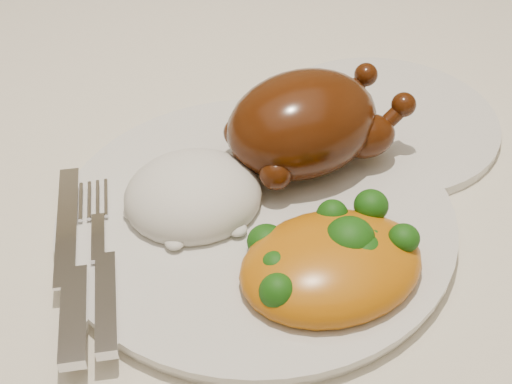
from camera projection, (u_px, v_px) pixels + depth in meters
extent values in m
cube|color=brown|center=(198.00, 217.00, 0.62)|extent=(1.60, 0.90, 0.04)
cube|color=beige|center=(197.00, 196.00, 0.60)|extent=(1.72, 1.02, 0.01)
cube|color=beige|center=(134.00, 14.00, 1.03)|extent=(1.72, 0.01, 0.18)
cylinder|color=silver|center=(256.00, 217.00, 0.57)|extent=(0.33, 0.33, 0.01)
cylinder|color=silver|center=(381.00, 122.00, 0.67)|extent=(0.27, 0.27, 0.01)
ellipsoid|color=#4D1C08|center=(302.00, 124.00, 0.58)|extent=(0.15, 0.13, 0.08)
ellipsoid|color=#4D1C08|center=(294.00, 109.00, 0.56)|extent=(0.07, 0.06, 0.03)
ellipsoid|color=#4D1C08|center=(366.00, 136.00, 0.59)|extent=(0.05, 0.04, 0.04)
sphere|color=#4D1C08|center=(404.00, 105.00, 0.59)|extent=(0.02, 0.02, 0.02)
ellipsoid|color=#4D1C08|center=(330.00, 104.00, 0.62)|extent=(0.05, 0.04, 0.04)
sphere|color=#4D1C08|center=(366.00, 75.00, 0.62)|extent=(0.02, 0.02, 0.02)
sphere|color=#4D1C08|center=(276.00, 173.00, 0.55)|extent=(0.03, 0.03, 0.03)
sphere|color=#4D1C08|center=(239.00, 133.00, 0.59)|extent=(0.03, 0.03, 0.03)
ellipsoid|color=white|center=(193.00, 196.00, 0.56)|extent=(0.11, 0.10, 0.06)
ellipsoid|color=orange|center=(331.00, 266.00, 0.50)|extent=(0.15, 0.12, 0.05)
ellipsoid|color=orange|center=(373.00, 247.00, 0.52)|extent=(0.06, 0.06, 0.03)
ellipsoid|color=#103609|center=(266.00, 242.00, 0.52)|extent=(0.03, 0.03, 0.02)
ellipsoid|color=#103609|center=(371.00, 205.00, 0.53)|extent=(0.03, 0.03, 0.02)
ellipsoid|color=#103609|center=(316.00, 236.00, 0.52)|extent=(0.03, 0.03, 0.02)
ellipsoid|color=#103609|center=(276.00, 267.00, 0.49)|extent=(0.02, 0.02, 0.02)
ellipsoid|color=#103609|center=(361.00, 255.00, 0.50)|extent=(0.04, 0.04, 0.03)
ellipsoid|color=#103609|center=(404.00, 238.00, 0.50)|extent=(0.02, 0.02, 0.02)
ellipsoid|color=#103609|center=(370.00, 248.00, 0.51)|extent=(0.03, 0.03, 0.03)
ellipsoid|color=#103609|center=(332.00, 216.00, 0.53)|extent=(0.02, 0.02, 0.03)
ellipsoid|color=#103609|center=(350.00, 239.00, 0.50)|extent=(0.04, 0.04, 0.03)
ellipsoid|color=#103609|center=(278.00, 292.00, 0.48)|extent=(0.03, 0.03, 0.03)
cube|color=silver|center=(67.00, 224.00, 0.54)|extent=(0.03, 0.13, 0.00)
cube|color=silver|center=(74.00, 315.00, 0.47)|extent=(0.02, 0.08, 0.01)
cube|color=silver|center=(106.00, 303.00, 0.48)|extent=(0.02, 0.09, 0.01)
cube|color=silver|center=(96.00, 218.00, 0.55)|extent=(0.02, 0.09, 0.00)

